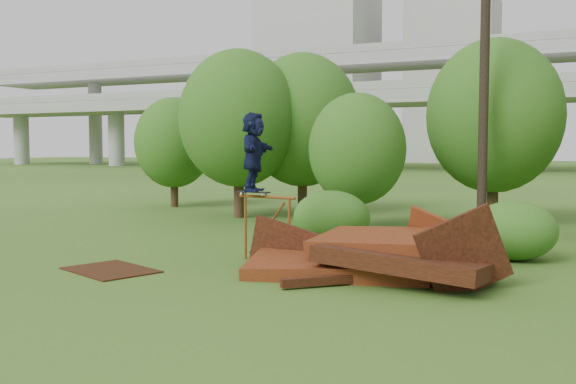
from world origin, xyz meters
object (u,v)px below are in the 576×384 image
at_px(scrap_pile, 369,258).
at_px(utility_pole, 485,55).
at_px(skater, 253,152).
at_px(flat_plate, 111,270).

relative_size(scrap_pile, utility_pole, 0.55).
relative_size(scrap_pile, skater, 3.18).
distance_m(skater, utility_pole, 8.31).
relative_size(skater, flat_plate, 0.94).
height_order(scrap_pile, flat_plate, scrap_pile).
bearing_deg(utility_pole, scrap_pile, -98.52).
xyz_separation_m(scrap_pile, flat_plate, (-5.09, -1.69, -0.36)).
bearing_deg(skater, utility_pole, -43.82).
height_order(scrap_pile, skater, skater).
bearing_deg(flat_plate, skater, 48.47).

